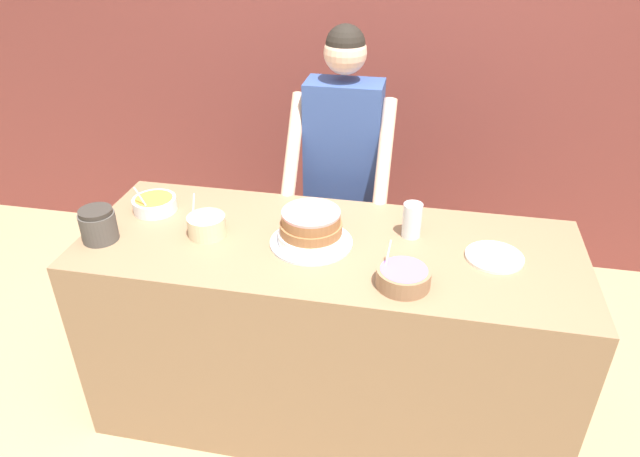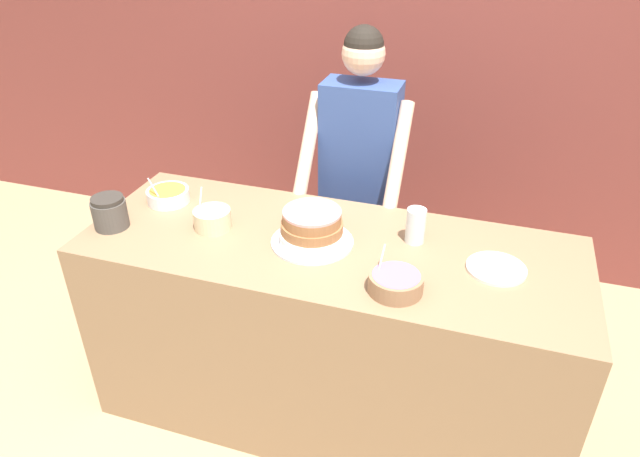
# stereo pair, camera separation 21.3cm
# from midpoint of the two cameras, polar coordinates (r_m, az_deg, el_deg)

# --- Properties ---
(wall_back) EXTENTS (10.00, 0.05, 2.60)m
(wall_back) POSITION_cam_midpoint_polar(r_m,az_deg,el_deg) (3.37, 10.52, 17.30)
(wall_back) COLOR brown
(wall_back) RESTS_ON ground_plane
(counter) EXTENTS (1.94, 0.73, 0.88)m
(counter) POSITION_cam_midpoint_polar(r_m,az_deg,el_deg) (2.47, 3.37, -10.32)
(counter) COLOR #8C6B4C
(counter) RESTS_ON ground_plane
(person_baker) EXTENTS (0.48, 0.43, 1.57)m
(person_baker) POSITION_cam_midpoint_polar(r_m,az_deg,el_deg) (2.73, 6.17, 6.76)
(person_baker) COLOR #2D2D38
(person_baker) RESTS_ON ground_plane
(cake) EXTENTS (0.32, 0.32, 0.14)m
(cake) POSITION_cam_midpoint_polar(r_m,az_deg,el_deg) (2.17, 2.01, -0.10)
(cake) COLOR silver
(cake) RESTS_ON counter
(frosting_bowl_pink) EXTENTS (0.15, 0.15, 0.16)m
(frosting_bowl_pink) POSITION_cam_midpoint_polar(r_m,az_deg,el_deg) (2.30, -8.14, 0.94)
(frosting_bowl_pink) COLOR beige
(frosting_bowl_pink) RESTS_ON counter
(frosting_bowl_orange) EXTENTS (0.18, 0.18, 0.13)m
(frosting_bowl_orange) POSITION_cam_midpoint_polar(r_m,az_deg,el_deg) (2.54, -12.66, 3.23)
(frosting_bowl_orange) COLOR white
(frosting_bowl_orange) RESTS_ON counter
(frosting_bowl_purple) EXTENTS (0.19, 0.19, 0.15)m
(frosting_bowl_purple) POSITION_cam_midpoint_polar(r_m,az_deg,el_deg) (1.96, 10.70, -5.36)
(frosting_bowl_purple) COLOR #936B4C
(frosting_bowl_purple) RESTS_ON counter
(drinking_glass) EXTENTS (0.08, 0.08, 0.14)m
(drinking_glass) POSITION_cam_midpoint_polar(r_m,az_deg,el_deg) (2.23, 12.26, 0.20)
(drinking_glass) COLOR silver
(drinking_glass) RESTS_ON counter
(ceramic_plate) EXTENTS (0.21, 0.21, 0.01)m
(ceramic_plate) POSITION_cam_midpoint_polar(r_m,az_deg,el_deg) (2.18, 19.94, -3.88)
(ceramic_plate) COLOR white
(ceramic_plate) RESTS_ON counter
(stoneware_jar) EXTENTS (0.14, 0.14, 0.13)m
(stoneware_jar) POSITION_cam_midpoint_polar(r_m,az_deg,el_deg) (2.39, -17.94, 1.47)
(stoneware_jar) COLOR #4C4742
(stoneware_jar) RESTS_ON counter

